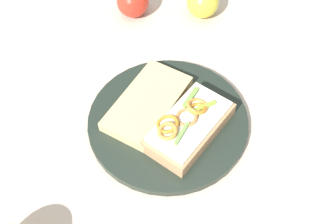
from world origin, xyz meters
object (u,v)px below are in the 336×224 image
object	(u,v)px
apple_1	(133,1)
apple_0	(203,2)
plate	(168,121)
sandwich	(189,125)
bread_slice_side	(148,103)

from	to	relation	value
apple_1	apple_0	bearing A→B (deg)	-179.86
apple_0	apple_1	world-z (taller)	same
plate	sandwich	xyz separation A→B (m)	(-0.03, 0.03, 0.03)
bread_slice_side	apple_1	bearing A→B (deg)	-141.56
apple_1	bread_slice_side	bearing A→B (deg)	99.24
bread_slice_side	apple_0	distance (m)	0.28
sandwich	apple_1	distance (m)	0.33
bread_slice_side	sandwich	bearing A→B (deg)	83.11
sandwich	apple_1	world-z (taller)	apple_1
plate	sandwich	distance (m)	0.05
plate	apple_0	bearing A→B (deg)	-103.32
bread_slice_side	apple_0	bearing A→B (deg)	-172.48
plate	apple_1	xyz separation A→B (m)	(0.08, -0.29, 0.03)
apple_0	bread_slice_side	bearing A→B (deg)	68.32
plate	apple_0	size ratio (longest dim) A/B	4.06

